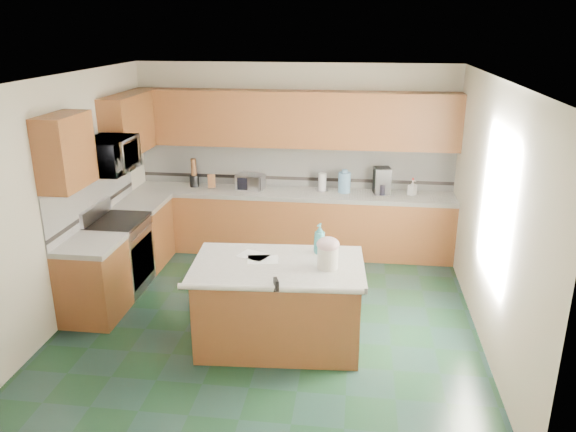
# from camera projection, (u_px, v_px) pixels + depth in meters

# --- Properties ---
(floor) EXTENTS (4.60, 4.60, 0.00)m
(floor) POSITION_uv_depth(u_px,v_px,m) (271.00, 317.00, 6.49)
(floor) COLOR black
(floor) RESTS_ON ground
(ceiling) EXTENTS (4.60, 4.60, 0.00)m
(ceiling) POSITION_uv_depth(u_px,v_px,m) (269.00, 78.00, 5.61)
(ceiling) COLOR white
(ceiling) RESTS_ON ground
(wall_back) EXTENTS (4.60, 0.04, 2.70)m
(wall_back) POSITION_uv_depth(u_px,v_px,m) (295.00, 157.00, 8.22)
(wall_back) COLOR beige
(wall_back) RESTS_ON ground
(wall_front) EXTENTS (4.60, 0.04, 2.70)m
(wall_front) POSITION_uv_depth(u_px,v_px,m) (218.00, 309.00, 3.87)
(wall_front) COLOR beige
(wall_front) RESTS_ON ground
(wall_left) EXTENTS (0.04, 4.60, 2.70)m
(wall_left) POSITION_uv_depth(u_px,v_px,m) (67.00, 198.00, 6.33)
(wall_left) COLOR beige
(wall_left) RESTS_ON ground
(wall_right) EXTENTS (0.04, 4.60, 2.70)m
(wall_right) POSITION_uv_depth(u_px,v_px,m) (493.00, 215.00, 5.77)
(wall_right) COLOR beige
(wall_right) RESTS_ON ground
(back_base_cab) EXTENTS (4.60, 0.60, 0.86)m
(back_base_cab) POSITION_uv_depth(u_px,v_px,m) (292.00, 224.00, 8.22)
(back_base_cab) COLOR #4F2C13
(back_base_cab) RESTS_ON ground
(back_countertop) EXTENTS (4.60, 0.64, 0.06)m
(back_countertop) POSITION_uv_depth(u_px,v_px,m) (292.00, 194.00, 8.07)
(back_countertop) COLOR white
(back_countertop) RESTS_ON back_base_cab
(back_upper_cab) EXTENTS (4.60, 0.33, 0.78)m
(back_upper_cab) POSITION_uv_depth(u_px,v_px,m) (294.00, 119.00, 7.86)
(back_upper_cab) COLOR #4F2C13
(back_upper_cab) RESTS_ON wall_back
(back_backsplash) EXTENTS (4.60, 0.02, 0.63)m
(back_backsplash) POSITION_uv_depth(u_px,v_px,m) (295.00, 165.00, 8.23)
(back_backsplash) COLOR silver
(back_backsplash) RESTS_ON back_countertop
(back_accent_band) EXTENTS (4.60, 0.01, 0.05)m
(back_accent_band) POSITION_uv_depth(u_px,v_px,m) (294.00, 178.00, 8.29)
(back_accent_band) COLOR black
(back_accent_band) RESTS_ON back_countertop
(left_base_cab_rear) EXTENTS (0.60, 0.82, 0.86)m
(left_base_cab_rear) POSITION_uv_depth(u_px,v_px,m) (143.00, 235.00, 7.80)
(left_base_cab_rear) COLOR #4F2C13
(left_base_cab_rear) RESTS_ON ground
(left_counter_rear) EXTENTS (0.64, 0.82, 0.06)m
(left_counter_rear) POSITION_uv_depth(u_px,v_px,m) (141.00, 203.00, 7.65)
(left_counter_rear) COLOR white
(left_counter_rear) RESTS_ON left_base_cab_rear
(left_base_cab_front) EXTENTS (0.60, 0.72, 0.86)m
(left_base_cab_front) POSITION_uv_depth(u_px,v_px,m) (94.00, 282.00, 6.36)
(left_base_cab_front) COLOR #4F2C13
(left_base_cab_front) RESTS_ON ground
(left_counter_front) EXTENTS (0.64, 0.72, 0.06)m
(left_counter_front) POSITION_uv_depth(u_px,v_px,m) (89.00, 245.00, 6.21)
(left_counter_front) COLOR white
(left_counter_front) RESTS_ON left_base_cab_front
(left_backsplash) EXTENTS (0.02, 2.30, 0.63)m
(left_backsplash) POSITION_uv_depth(u_px,v_px,m) (93.00, 194.00, 6.88)
(left_backsplash) COLOR silver
(left_backsplash) RESTS_ON wall_left
(left_accent_band) EXTENTS (0.01, 2.30, 0.05)m
(left_accent_band) POSITION_uv_depth(u_px,v_px,m) (95.00, 209.00, 6.94)
(left_accent_band) COLOR black
(left_accent_band) RESTS_ON wall_left
(left_upper_cab_rear) EXTENTS (0.33, 1.09, 0.78)m
(left_upper_cab_rear) POSITION_uv_depth(u_px,v_px,m) (128.00, 124.00, 7.45)
(left_upper_cab_rear) COLOR #4F2C13
(left_upper_cab_rear) RESTS_ON wall_left
(left_upper_cab_front) EXTENTS (0.33, 0.72, 0.78)m
(left_upper_cab_front) POSITION_uv_depth(u_px,v_px,m) (65.00, 151.00, 5.89)
(left_upper_cab_front) COLOR #4F2C13
(left_upper_cab_front) RESTS_ON wall_left
(range_body) EXTENTS (0.60, 0.76, 0.88)m
(range_body) POSITION_uv_depth(u_px,v_px,m) (120.00, 256.00, 7.05)
(range_body) COLOR #B7B7BC
(range_body) RESTS_ON ground
(range_oven_door) EXTENTS (0.02, 0.68, 0.55)m
(range_oven_door) POSITION_uv_depth(u_px,v_px,m) (143.00, 260.00, 7.03)
(range_oven_door) COLOR black
(range_oven_door) RESTS_ON range_body
(range_cooktop) EXTENTS (0.62, 0.78, 0.04)m
(range_cooktop) POSITION_uv_depth(u_px,v_px,m) (117.00, 222.00, 6.90)
(range_cooktop) COLOR black
(range_cooktop) RESTS_ON range_body
(range_handle) EXTENTS (0.02, 0.66, 0.02)m
(range_handle) POSITION_uv_depth(u_px,v_px,m) (142.00, 232.00, 6.91)
(range_handle) COLOR #B7B7BC
(range_handle) RESTS_ON range_body
(range_backguard) EXTENTS (0.06, 0.76, 0.18)m
(range_backguard) POSITION_uv_depth(u_px,v_px,m) (95.00, 212.00, 6.90)
(range_backguard) COLOR #B7B7BC
(range_backguard) RESTS_ON range_body
(microwave) EXTENTS (0.50, 0.73, 0.41)m
(microwave) POSITION_uv_depth(u_px,v_px,m) (110.00, 156.00, 6.63)
(microwave) COLOR #B7B7BC
(microwave) RESTS_ON wall_left
(island_base) EXTENTS (1.69, 1.03, 0.86)m
(island_base) POSITION_uv_depth(u_px,v_px,m) (278.00, 307.00, 5.82)
(island_base) COLOR #4F2C13
(island_base) RESTS_ON ground
(island_top) EXTENTS (1.79, 1.14, 0.06)m
(island_top) POSITION_uv_depth(u_px,v_px,m) (278.00, 266.00, 5.67)
(island_top) COLOR white
(island_top) RESTS_ON island_base
(island_bullnose) EXTENTS (1.73, 0.17, 0.06)m
(island_bullnose) POSITION_uv_depth(u_px,v_px,m) (270.00, 289.00, 5.19)
(island_bullnose) COLOR white
(island_bullnose) RESTS_ON island_base
(treat_jar) EXTENTS (0.24, 0.24, 0.22)m
(treat_jar) POSITION_uv_depth(u_px,v_px,m) (328.00, 258.00, 5.53)
(treat_jar) COLOR silver
(treat_jar) RESTS_ON island_top
(treat_jar_lid) EXTENTS (0.23, 0.23, 0.14)m
(treat_jar_lid) POSITION_uv_depth(u_px,v_px,m) (328.00, 244.00, 5.48)
(treat_jar_lid) COLOR beige
(treat_jar_lid) RESTS_ON treat_jar
(treat_jar_knob) EXTENTS (0.07, 0.03, 0.03)m
(treat_jar_knob) POSITION_uv_depth(u_px,v_px,m) (328.00, 240.00, 5.46)
(treat_jar_knob) COLOR tan
(treat_jar_knob) RESTS_ON treat_jar_lid
(treat_jar_knob_end_l) EXTENTS (0.04, 0.04, 0.04)m
(treat_jar_knob_end_l) POSITION_uv_depth(u_px,v_px,m) (324.00, 240.00, 5.47)
(treat_jar_knob_end_l) COLOR tan
(treat_jar_knob_end_l) RESTS_ON treat_jar_lid
(treat_jar_knob_end_r) EXTENTS (0.04, 0.04, 0.04)m
(treat_jar_knob_end_r) POSITION_uv_depth(u_px,v_px,m) (332.00, 240.00, 5.46)
(treat_jar_knob_end_r) COLOR tan
(treat_jar_knob_end_r) RESTS_ON treat_jar_lid
(soap_bottle_island) EXTENTS (0.16, 0.16, 0.33)m
(soap_bottle_island) POSITION_uv_depth(u_px,v_px,m) (320.00, 239.00, 5.86)
(soap_bottle_island) COLOR teal
(soap_bottle_island) RESTS_ON island_top
(paper_sheet_a) EXTENTS (0.35, 0.28, 0.00)m
(paper_sheet_a) POSITION_uv_depth(u_px,v_px,m) (263.00, 259.00, 5.75)
(paper_sheet_a) COLOR white
(paper_sheet_a) RESTS_ON island_top
(paper_sheet_b) EXTENTS (0.37, 0.33, 0.00)m
(paper_sheet_b) POSITION_uv_depth(u_px,v_px,m) (253.00, 255.00, 5.85)
(paper_sheet_b) COLOR white
(paper_sheet_b) RESTS_ON island_top
(clamp_body) EXTENTS (0.07, 0.12, 0.10)m
(clamp_body) POSITION_uv_depth(u_px,v_px,m) (276.00, 284.00, 5.19)
(clamp_body) COLOR black
(clamp_body) RESTS_ON island_top
(clamp_handle) EXTENTS (0.02, 0.08, 0.02)m
(clamp_handle) POSITION_uv_depth(u_px,v_px,m) (275.00, 290.00, 5.13)
(clamp_handle) COLOR black
(clamp_handle) RESTS_ON island_top
(knife_block) EXTENTS (0.15, 0.17, 0.22)m
(knife_block) POSITION_uv_depth(u_px,v_px,m) (211.00, 181.00, 8.22)
(knife_block) COLOR #472814
(knife_block) RESTS_ON back_countertop
(utensil_crock) EXTENTS (0.14, 0.14, 0.17)m
(utensil_crock) POSITION_uv_depth(u_px,v_px,m) (194.00, 181.00, 8.29)
(utensil_crock) COLOR black
(utensil_crock) RESTS_ON back_countertop
(utensil_bundle) EXTENTS (0.08, 0.08, 0.25)m
(utensil_bundle) POSITION_uv_depth(u_px,v_px,m) (194.00, 167.00, 8.22)
(utensil_bundle) COLOR #472814
(utensil_bundle) RESTS_ON utensil_crock
(toaster_oven) EXTENTS (0.43, 0.34, 0.22)m
(toaster_oven) POSITION_uv_depth(u_px,v_px,m) (250.00, 182.00, 8.15)
(toaster_oven) COLOR #B7B7BC
(toaster_oven) RESTS_ON back_countertop
(toaster_oven_door) EXTENTS (0.34, 0.01, 0.18)m
(toaster_oven_door) POSITION_uv_depth(u_px,v_px,m) (249.00, 184.00, 8.04)
(toaster_oven_door) COLOR black
(toaster_oven_door) RESTS_ON toaster_oven
(paper_towel) EXTENTS (0.11, 0.11, 0.26)m
(paper_towel) POSITION_uv_depth(u_px,v_px,m) (322.00, 182.00, 8.07)
(paper_towel) COLOR white
(paper_towel) RESTS_ON back_countertop
(paper_towel_base) EXTENTS (0.17, 0.17, 0.01)m
(paper_towel_base) POSITION_uv_depth(u_px,v_px,m) (322.00, 190.00, 8.11)
(paper_towel_base) COLOR #B7B7BC
(paper_towel_base) RESTS_ON back_countertop
(water_jug) EXTENTS (0.18, 0.18, 0.29)m
(water_jug) POSITION_uv_depth(u_px,v_px,m) (344.00, 182.00, 7.98)
(water_jug) COLOR #6A9BC7
(water_jug) RESTS_ON back_countertop
(water_jug_neck) EXTENTS (0.08, 0.08, 0.04)m
(water_jug_neck) POSITION_uv_depth(u_px,v_px,m) (345.00, 171.00, 7.93)
(water_jug_neck) COLOR #6A9BC7
(water_jug_neck) RESTS_ON water_jug
(coffee_maker) EXTENTS (0.25, 0.27, 0.37)m
(coffee_maker) POSITION_uv_depth(u_px,v_px,m) (382.00, 180.00, 7.93)
(coffee_maker) COLOR black
(coffee_maker) RESTS_ON back_countertop
(coffee_carafe) EXTENTS (0.15, 0.15, 0.15)m
(coffee_carafe) POSITION_uv_depth(u_px,v_px,m) (382.00, 189.00, 7.91)
(coffee_carafe) COLOR black
(coffee_carafe) RESTS_ON back_countertop
(soap_bottle_back) EXTENTS (0.14, 0.14, 0.22)m
(soap_bottle_back) POSITION_uv_depth(u_px,v_px,m) (412.00, 188.00, 7.87)
(soap_bottle_back) COLOR white
(soap_bottle_back) RESTS_ON back_countertop
(soap_back_cap) EXTENTS (0.02, 0.02, 0.03)m
(soap_back_cap) POSITION_uv_depth(u_px,v_px,m) (413.00, 179.00, 7.83)
(soap_back_cap) COLOR red
(soap_back_cap) RESTS_ON soap_bottle_back
(window_light_proxy) EXTENTS (0.02, 1.40, 1.10)m
(window_light_proxy) POSITION_uv_depth(u_px,v_px,m) (496.00, 207.00, 5.54)
(window_light_proxy) COLOR white
(window_light_proxy) RESTS_ON wall_right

